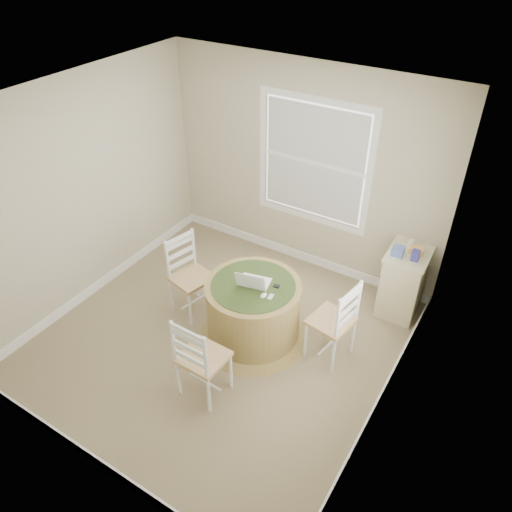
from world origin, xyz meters
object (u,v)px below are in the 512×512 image
Objects in this scene: round_table at (253,309)px; chair_right at (331,320)px; corner_chest at (403,281)px; laptop at (254,282)px; chair_left at (192,278)px; chair_near at (203,357)px.

chair_right is at bearing 5.80° from round_table.
round_table is at bearing -135.55° from corner_chest.
chair_right is 0.88m from laptop.
chair_near is at bearing -123.45° from chair_left.
round_table is at bearing -66.77° from chair_right.
corner_chest is (2.03, 1.29, -0.07)m from chair_left.
laptop is (0.82, 0.01, 0.28)m from chair_left.
chair_left and chair_right have the same top height.
chair_left is 2.41m from corner_chest.
corner_chest is (1.21, 1.28, -0.35)m from laptop.
round_table is 1.26× the size of chair_near.
chair_right is 1.17× the size of corner_chest.
chair_right is at bearing -125.31° from chair_near.
chair_left is 1.17× the size of corner_chest.
chair_near reaches higher than corner_chest.
chair_right is (0.81, 1.08, 0.00)m from chair_near.
chair_near reaches higher than laptop.
corner_chest is at bearing 169.48° from chair_right.
corner_chest is at bearing -146.40° from laptop.
chair_right is at bearing 179.80° from laptop.
chair_left is at bearing -12.11° from laptop.
corner_chest is at bearing 38.93° from round_table.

